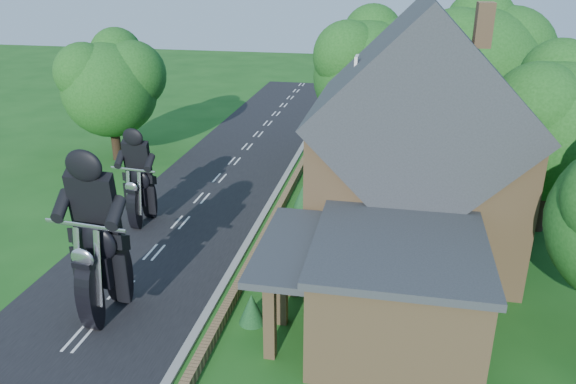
% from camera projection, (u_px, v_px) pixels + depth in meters
% --- Properties ---
extents(ground, '(120.00, 120.00, 0.00)m').
position_uv_depth(ground, '(121.00, 290.00, 20.90)').
color(ground, '#174C15').
rests_on(ground, ground).
extents(road, '(7.00, 80.00, 0.02)m').
position_uv_depth(road, '(121.00, 290.00, 20.90)').
color(road, black).
rests_on(road, ground).
extents(kerb, '(0.30, 80.00, 0.12)m').
position_uv_depth(kerb, '(215.00, 299.00, 20.22)').
color(kerb, gray).
rests_on(kerb, ground).
extents(garden_wall, '(0.30, 22.00, 0.40)m').
position_uv_depth(garden_wall, '(265.00, 236.00, 24.59)').
color(garden_wall, olive).
rests_on(garden_wall, ground).
extents(house, '(9.54, 8.64, 10.24)m').
position_uv_depth(house, '(417.00, 148.00, 22.82)').
color(house, olive).
rests_on(house, ground).
extents(annex, '(7.05, 5.94, 3.44)m').
position_uv_depth(annex, '(392.00, 288.00, 17.73)').
color(annex, olive).
rests_on(annex, ground).
extents(tree_house_right, '(6.51, 6.00, 8.40)m').
position_uv_depth(tree_house_right, '(566.00, 119.00, 23.76)').
color(tree_house_right, black).
rests_on(tree_house_right, ground).
extents(tree_behind_house, '(7.81, 7.20, 10.08)m').
position_uv_depth(tree_behind_house, '(486.00, 63.00, 30.65)').
color(tree_behind_house, black).
rests_on(tree_behind_house, ground).
extents(tree_behind_left, '(6.94, 6.40, 9.16)m').
position_uv_depth(tree_behind_left, '(375.00, 66.00, 32.81)').
color(tree_behind_left, black).
rests_on(tree_behind_left, ground).
extents(tree_far_road, '(6.08, 5.60, 7.84)m').
position_uv_depth(tree_far_road, '(116.00, 81.00, 33.12)').
color(tree_far_road, black).
rests_on(tree_far_road, ground).
extents(shrub_a, '(0.90, 0.90, 1.10)m').
position_uv_depth(shrub_a, '(252.00, 309.00, 18.83)').
color(shrub_a, '#123A1B').
rests_on(shrub_a, ground).
extents(shrub_b, '(0.90, 0.90, 1.10)m').
position_uv_depth(shrub_b, '(269.00, 271.00, 21.10)').
color(shrub_b, '#123A1B').
rests_on(shrub_b, ground).
extents(shrub_c, '(0.90, 0.90, 1.10)m').
position_uv_depth(shrub_c, '(282.00, 241.00, 23.37)').
color(shrub_c, '#123A1B').
rests_on(shrub_c, ground).
extents(shrub_d, '(0.90, 0.90, 1.10)m').
position_uv_depth(shrub_d, '(303.00, 196.00, 27.91)').
color(shrub_d, '#123A1B').
rests_on(shrub_d, ground).
extents(shrub_e, '(0.90, 0.90, 1.10)m').
position_uv_depth(shrub_e, '(311.00, 179.00, 30.18)').
color(shrub_e, '#123A1B').
rests_on(shrub_e, ground).
extents(shrub_f, '(0.90, 0.90, 1.10)m').
position_uv_depth(shrub_f, '(317.00, 164.00, 32.45)').
color(shrub_f, '#123A1B').
rests_on(shrub_f, ground).
extents(motorcycle_lead, '(0.67, 1.99, 1.82)m').
position_uv_depth(motorcycle_lead, '(106.00, 292.00, 19.09)').
color(motorcycle_lead, black).
rests_on(motorcycle_lead, ground).
extents(motorcycle_follow, '(0.53, 1.52, 1.39)m').
position_uv_depth(motorcycle_follow, '(143.00, 210.00, 26.03)').
color(motorcycle_follow, black).
rests_on(motorcycle_follow, ground).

